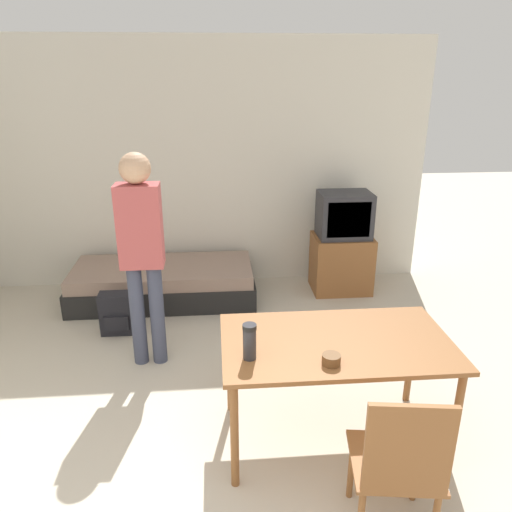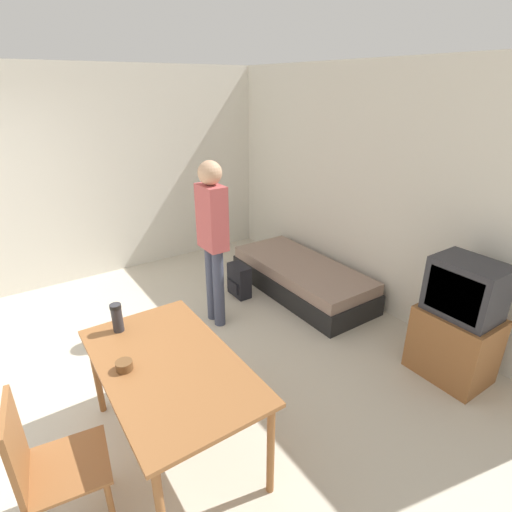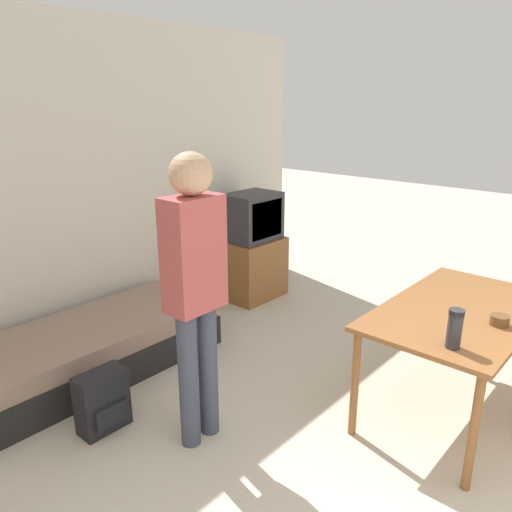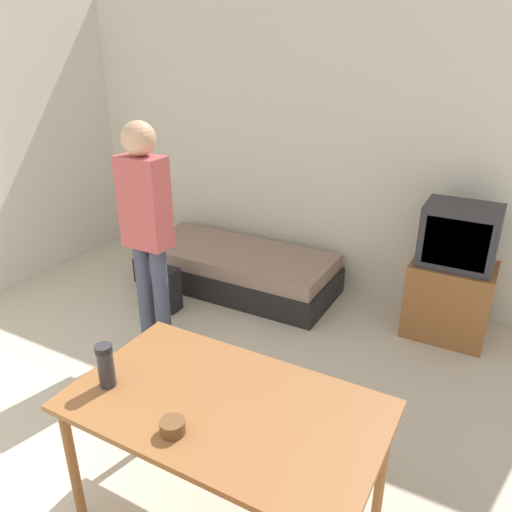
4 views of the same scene
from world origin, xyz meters
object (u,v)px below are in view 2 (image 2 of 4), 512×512
Objects in this scene: wooden_chair at (44,462)px; thermos_flask at (117,316)px; tv at (458,325)px; person_standing at (213,232)px; mate_bowl at (124,366)px; dining_table at (170,372)px; daybed at (301,278)px; backpack at (239,281)px.

thermos_flask is at bearing 136.89° from wooden_chair.
tv is 0.63× the size of person_standing.
wooden_chair is 8.70× the size of mate_bowl.
thermos_flask is at bearing -115.41° from tv.
thermos_flask is at bearing -57.97° from person_standing.
mate_bowl is at bearing -105.68° from tv.
mate_bowl reaches higher than dining_table.
mate_bowl is at bearing -64.41° from daybed.
backpack is at bearing 130.66° from mate_bowl.
thermos_flask is 0.49m from mate_bowl.
person_standing is at bearing 122.03° from thermos_flask.
dining_table is at bearing -38.72° from person_standing.
person_standing reaches higher than tv.
wooden_chair is 0.53× the size of person_standing.
wooden_chair is at bearing -64.87° from daybed.
thermos_flask is 2.05× the size of mate_bowl.
daybed is 1.73× the size of tv.
mate_bowl is at bearing -109.92° from dining_table.
tv is at bearing 33.86° from person_standing.
thermos_flask is (-1.21, -2.55, 0.35)m from tv.
person_standing is 1.45m from thermos_flask.
mate_bowl is (-0.23, 0.55, 0.26)m from wooden_chair.
backpack is at bearing 124.33° from person_standing.
daybed is 2.05× the size of wooden_chair.
tv is 2.77× the size of backpack.
tv is at bearing 64.59° from thermos_flask.
person_standing is at bearing 127.96° from wooden_chair.
person_standing reaches higher than wooden_chair.
wooden_chair is at bearing -99.04° from tv.
tv reaches higher than wooden_chair.
person_standing is 1.07m from backpack.
dining_table is at bearing 70.08° from mate_bowl.
person_standing reaches higher than daybed.
backpack is (-1.12, 1.75, -0.68)m from thermos_flask.
dining_table is 0.62m from thermos_flask.
backpack reaches higher than daybed.
dining_table is 1.74m from person_standing.
daybed is 1.09× the size of person_standing.
backpack is at bearing 136.69° from dining_table.
daybed is at bearing 89.59° from person_standing.
mate_bowl is 0.27× the size of backpack.
dining_table is 0.84m from wooden_chair.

